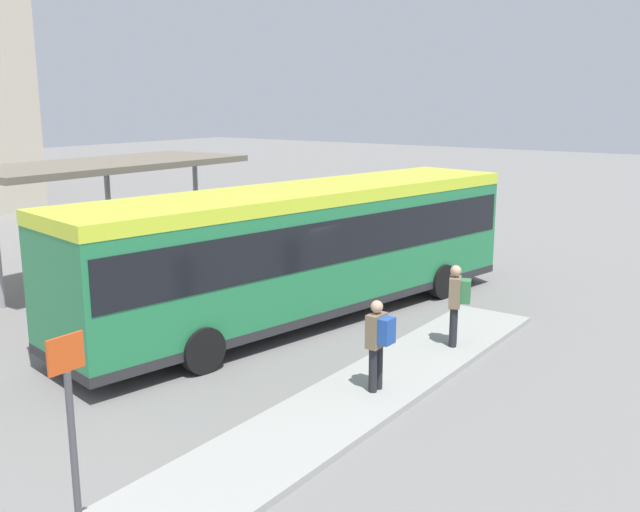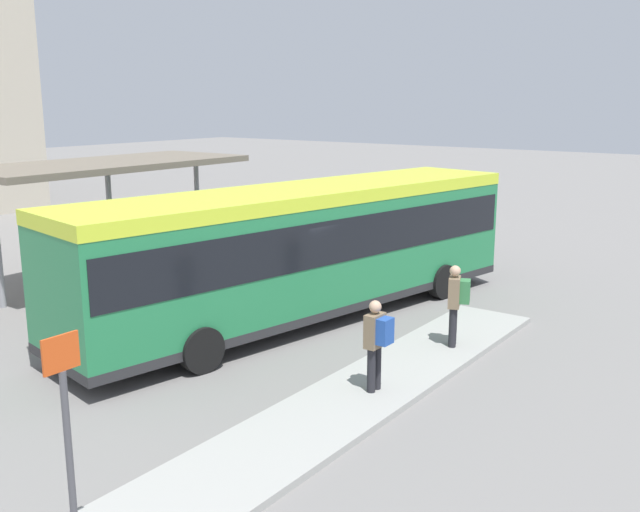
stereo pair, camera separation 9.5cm
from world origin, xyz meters
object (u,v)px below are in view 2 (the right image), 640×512
at_px(bicycle_blue, 444,239).
at_px(platform_sign, 68,444).
at_px(pedestrian_waiting, 456,300).
at_px(city_bus, 305,243).
at_px(bicycle_black, 466,241).
at_px(pedestrian_companion, 377,340).
at_px(bicycle_white, 423,237).

xyz_separation_m(bicycle_blue, platform_sign, (-18.56, -4.62, 1.20)).
bearing_deg(pedestrian_waiting, platform_sign, 65.95).
height_order(city_bus, bicycle_black, city_bus).
relative_size(pedestrian_companion, bicycle_black, 0.93).
bearing_deg(pedestrian_companion, city_bus, -36.84).
xyz_separation_m(city_bus, pedestrian_waiting, (-0.00, -3.96, -0.75)).
distance_m(pedestrian_companion, bicycle_white, 13.70).
bearing_deg(pedestrian_waiting, bicycle_blue, -84.78).
height_order(city_bus, bicycle_white, city_bus).
relative_size(city_bus, bicycle_blue, 7.77).
xyz_separation_m(city_bus, bicycle_white, (9.43, 1.79, -1.53)).
distance_m(pedestrian_waiting, pedestrian_companion, 3.02).
xyz_separation_m(bicycle_blue, bicycle_white, (-0.02, 0.84, -0.02)).
bearing_deg(city_bus, bicycle_blue, 16.28).
bearing_deg(city_bus, platform_sign, -147.54).
height_order(city_bus, pedestrian_waiting, city_bus).
distance_m(bicycle_black, bicycle_white, 1.68).
xyz_separation_m(pedestrian_companion, platform_sign, (-6.08, 0.20, 0.48)).
relative_size(city_bus, bicycle_white, 8.23).
xyz_separation_m(pedestrian_waiting, platform_sign, (-9.10, 0.29, 0.44)).
height_order(bicycle_black, platform_sign, platform_sign).
bearing_deg(pedestrian_companion, bicycle_black, -71.11).
xyz_separation_m(pedestrian_companion, bicycle_blue, (12.48, 4.82, -0.72)).
bearing_deg(bicycle_white, bicycle_blue, -0.62).
height_order(city_bus, pedestrian_companion, city_bus).
xyz_separation_m(pedestrian_waiting, pedestrian_companion, (-3.02, 0.09, -0.04)).
height_order(bicycle_black, bicycle_white, bicycle_black).
xyz_separation_m(pedestrian_waiting, bicycle_white, (9.44, 5.75, -0.78)).
bearing_deg(bicycle_blue, platform_sign, -67.07).
relative_size(city_bus, pedestrian_companion, 7.59).
height_order(bicycle_blue, bicycle_white, bicycle_blue).
relative_size(bicycle_black, platform_sign, 0.64).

